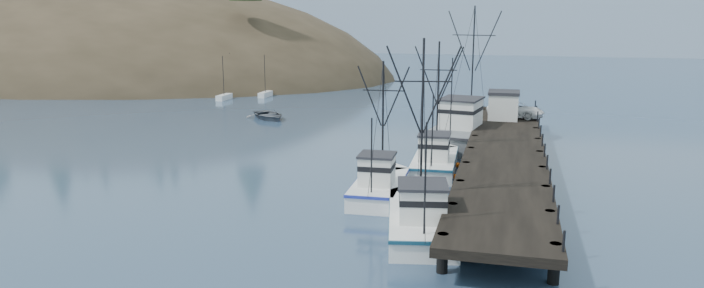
% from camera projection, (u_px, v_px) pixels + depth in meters
% --- Properties ---
extents(ground, '(400.00, 400.00, 0.00)m').
position_uv_depth(ground, '(257.00, 226.00, 37.21)').
color(ground, navy).
rests_on(ground, ground).
extents(pier, '(6.00, 44.00, 2.00)m').
position_uv_depth(pier, '(505.00, 153.00, 48.63)').
color(pier, black).
rests_on(pier, ground).
extents(headland, '(134.80, 78.00, 51.00)m').
position_uv_depth(headland, '(70.00, 94.00, 130.76)').
color(headland, '#382D1E').
rests_on(headland, ground).
extents(distant_ridge, '(360.00, 40.00, 26.00)m').
position_uv_depth(distant_ridge, '(499.00, 51.00, 195.86)').
color(distant_ridge, '#9EB2C6').
rests_on(distant_ridge, ground).
extents(distant_ridge_far, '(180.00, 25.00, 18.00)m').
position_uv_depth(distant_ridge_far, '(356.00, 46.00, 222.15)').
color(distant_ridge_far, silver).
rests_on(distant_ridge_far, ground).
extents(moored_sailboats, '(22.70, 19.58, 6.35)m').
position_uv_depth(moored_sailboats, '(226.00, 90.00, 98.05)').
color(moored_sailboats, white).
rests_on(moored_sailboats, ground).
extents(trawler_near, '(5.34, 11.31, 11.38)m').
position_uv_depth(trawler_near, '(421.00, 217.00, 36.31)').
color(trawler_near, white).
rests_on(trawler_near, ground).
extents(trawler_mid, '(3.42, 9.38, 9.58)m').
position_uv_depth(trawler_mid, '(380.00, 185.00, 42.97)').
color(trawler_mid, white).
rests_on(trawler_mid, ground).
extents(trawler_far, '(3.62, 10.13, 10.53)m').
position_uv_depth(trawler_far, '(435.00, 161.00, 49.89)').
color(trawler_far, white).
rests_on(trawler_far, ground).
extents(work_vessel, '(7.14, 16.08, 13.33)m').
position_uv_depth(work_vessel, '(466.00, 130.00, 60.62)').
color(work_vessel, slate).
rests_on(work_vessel, ground).
extents(pier_shed, '(3.00, 3.20, 2.80)m').
position_uv_depth(pier_shed, '(503.00, 105.00, 61.65)').
color(pier_shed, silver).
rests_on(pier_shed, pier).
extents(pickup_truck, '(6.08, 4.18, 1.54)m').
position_uv_depth(pickup_truck, '(516.00, 110.00, 62.85)').
color(pickup_truck, silver).
rests_on(pickup_truck, pier).
extents(motorboat, '(7.09, 7.12, 1.21)m').
position_uv_depth(motorboat, '(269.00, 119.00, 73.82)').
color(motorboat, '#5B5E65').
rests_on(motorboat, ground).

